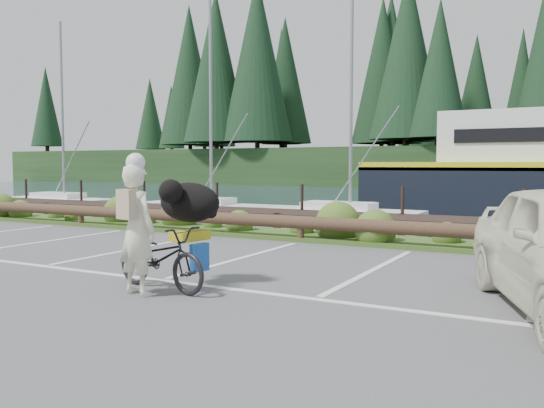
# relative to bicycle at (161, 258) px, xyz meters

# --- Properties ---
(ground) EXTENTS (72.00, 72.00, 0.00)m
(ground) POSITION_rel_bicycle_xyz_m (-0.41, 0.90, -0.46)
(ground) COLOR #4C4C4E
(harbor_backdrop) EXTENTS (170.00, 160.00, 30.00)m
(harbor_backdrop) POSITION_rel_bicycle_xyz_m (-0.02, 79.42, -0.46)
(harbor_backdrop) COLOR #18293A
(harbor_backdrop) RESTS_ON ground
(vegetation_strip) EXTENTS (34.00, 1.60, 0.10)m
(vegetation_strip) POSITION_rel_bicycle_xyz_m (-0.41, 6.20, -0.41)
(vegetation_strip) COLOR #3D5B21
(vegetation_strip) RESTS_ON ground
(log_rail) EXTENTS (32.00, 0.30, 0.60)m
(log_rail) POSITION_rel_bicycle_xyz_m (-0.41, 5.50, -0.46)
(log_rail) COLOR #443021
(log_rail) RESTS_ON ground
(bicycle) EXTENTS (1.85, 0.93, 0.93)m
(bicycle) POSITION_rel_bicycle_xyz_m (0.00, 0.00, 0.00)
(bicycle) COLOR black
(bicycle) RESTS_ON ground
(cyclist) EXTENTS (0.72, 0.54, 1.79)m
(cyclist) POSITION_rel_bicycle_xyz_m (-0.08, -0.40, 0.43)
(cyclist) COLOR beige
(cyclist) RESTS_ON ground
(dog) EXTENTS (0.68, 1.10, 0.59)m
(dog) POSITION_rel_bicycle_xyz_m (0.10, 0.56, 0.76)
(dog) COLOR black
(dog) RESTS_ON bicycle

